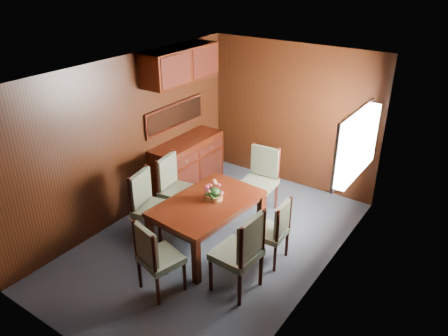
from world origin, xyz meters
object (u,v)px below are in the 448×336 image
Objects in this scene: sideboard at (188,165)px; dining_table at (207,208)px; chair_left_near at (149,203)px; chair_head at (155,255)px; flower_centerpiece at (214,191)px; chair_right_near at (242,250)px.

sideboard is 0.91× the size of dining_table.
chair_left_near reaches higher than chair_head.
chair_left_near reaches higher than flower_centerpiece.
sideboard is 5.69× the size of flower_centerpiece.
dining_table is at bearing 100.65° from chair_left_near.
chair_left_near reaches higher than dining_table.
chair_right_near reaches higher than chair_head.
dining_table is 1.45× the size of chair_right_near.
flower_centerpiece is at bearing 56.75° from chair_right_near.
chair_left_near is at bearing -153.06° from dining_table.
chair_right_near is 1.05m from flower_centerpiece.
flower_centerpiece is at bearing 105.07° from chair_head.
sideboard is at bearing 55.67° from chair_right_near.
flower_centerpiece is (0.04, 0.10, 0.22)m from dining_table.
chair_left_near is 0.97× the size of chair_right_near.
chair_right_near is at bearing 71.32° from chair_left_near.
sideboard is 1.32× the size of chair_right_near.
sideboard reaches higher than dining_table.
flower_centerpiece is at bearing -37.95° from sideboard.
chair_left_near is 1.64m from chair_right_near.
chair_head is at bearing -89.17° from flower_centerpiece.
dining_table is at bearing 107.32° from chair_head.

